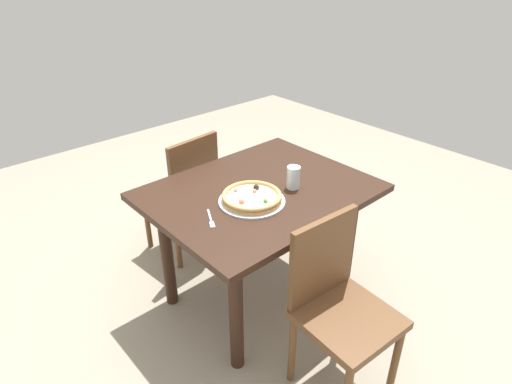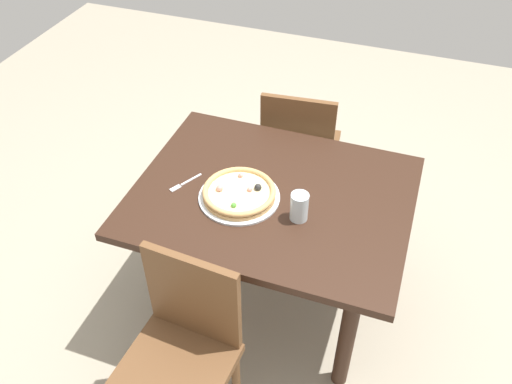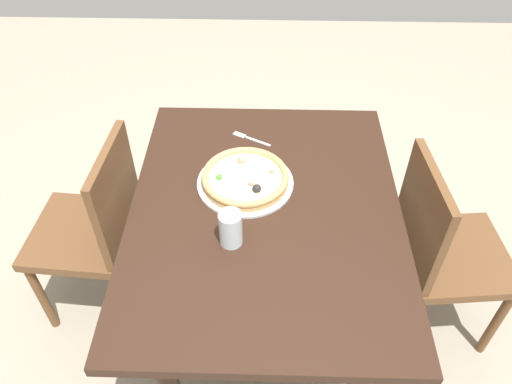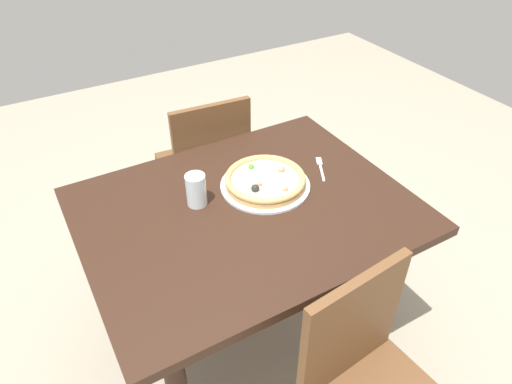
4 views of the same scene
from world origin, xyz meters
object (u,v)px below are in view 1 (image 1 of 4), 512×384
Objects in this scene: plate at (252,201)px; drinking_glass at (293,177)px; pizza at (252,197)px; fork at (211,220)px; chair_far at (338,303)px; chair_near at (185,190)px; dining_table at (260,207)px.

plate is 2.78× the size of drinking_glass.
drinking_glass is (-0.27, 0.03, 0.03)m from pizza.
plate is 0.26m from fork.
chair_far is 7.09× the size of drinking_glass.
drinking_glass is (-0.53, 0.04, 0.06)m from fork.
chair_near is at bearing -175.41° from fork.
plate is at bearing 75.75° from pizza.
plate is (0.06, 0.75, 0.27)m from chair_near.
chair_near is 0.87m from drinking_glass.
chair_far is 0.66m from plate.
plate is at bearing 117.64° from fork.
plate is (0.12, 0.07, 0.12)m from dining_table.
pizza is at bearing -104.25° from plate.
drinking_glass reaches higher than plate.
drinking_glass is at bearing -80.87° from chair_near.
chair_near is 2.55× the size of plate.
fork is at bearing -3.80° from drinking_glass.
chair_far reaches higher than dining_table.
dining_table is 0.69m from chair_near.
pizza is at bearing -7.08° from drinking_glass.
chair_near and chair_far have the same top height.
fork is 0.53m from drinking_glass.
chair_far reaches higher than drinking_glass.
drinking_glass is (-0.15, 0.11, 0.18)m from dining_table.
chair_far is 0.67m from pizza.
chair_far is (0.08, 1.35, 0.00)m from chair_near.
pizza is 2.02× the size of fork.
pizza is (0.06, 0.75, 0.30)m from chair_near.
chair_far reaches higher than pizza.
pizza reaches higher than plate.
fork is (0.32, 0.75, 0.27)m from chair_near.
fork is 1.23× the size of drinking_glass.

